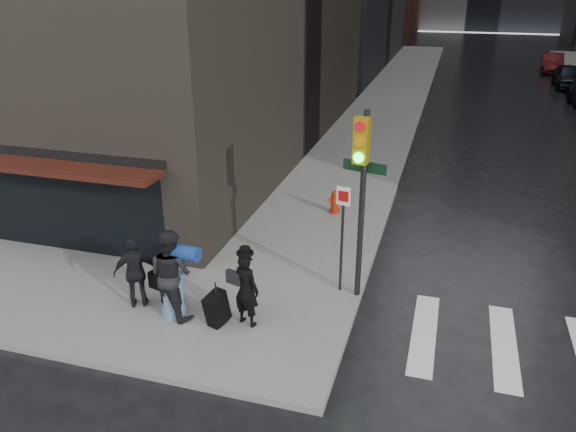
# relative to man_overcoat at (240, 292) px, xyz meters

# --- Properties ---
(ground) EXTENTS (140.00, 140.00, 0.00)m
(ground) POSITION_rel_man_overcoat_xyz_m (0.25, -0.04, -0.91)
(ground) COLOR black
(ground) RESTS_ON ground
(sidewalk_left) EXTENTS (4.00, 50.00, 0.15)m
(sidewalk_left) POSITION_rel_man_overcoat_xyz_m (0.25, 26.96, -0.84)
(sidewalk_left) COLOR slate
(sidewalk_left) RESTS_ON ground
(storefront) EXTENTS (8.40, 1.11, 2.83)m
(storefront) POSITION_rel_man_overcoat_xyz_m (-6.75, 1.86, 0.91)
(storefront) COLOR black
(storefront) RESTS_ON ground
(man_overcoat) EXTENTS (1.16, 0.84, 1.83)m
(man_overcoat) POSITION_rel_man_overcoat_xyz_m (0.00, 0.00, 0.00)
(man_overcoat) COLOR black
(man_overcoat) RESTS_ON ground
(man_jeans) EXTENTS (1.41, 1.07, 2.01)m
(man_jeans) POSITION_rel_man_overcoat_xyz_m (-1.51, -0.08, 0.25)
(man_jeans) COLOR black
(man_jeans) RESTS_ON ground
(man_greycoat) EXTENTS (1.05, 0.80, 1.67)m
(man_greycoat) POSITION_rel_man_overcoat_xyz_m (-2.43, 0.03, 0.07)
(man_greycoat) COLOR black
(man_greycoat) RESTS_ON ground
(traffic_light) EXTENTS (1.06, 0.58, 4.31)m
(traffic_light) POSITION_rel_man_overcoat_xyz_m (2.09, 1.77, 2.02)
(traffic_light) COLOR black
(traffic_light) RESTS_ON ground
(fire_hydrant) EXTENTS (0.42, 0.32, 0.73)m
(fire_hydrant) POSITION_rel_man_overcoat_xyz_m (0.63, 6.47, -0.44)
(fire_hydrant) COLOR #A5220A
(fire_hydrant) RESTS_ON ground
(parked_car_4) EXTENTS (1.83, 4.36, 1.48)m
(parked_car_4) POSITION_rel_man_overcoat_xyz_m (10.99, 32.28, -0.18)
(parked_car_4) COLOR black
(parked_car_4) RESTS_ON ground
(parked_car_5) EXTENTS (1.87, 4.40, 1.41)m
(parked_car_5) POSITION_rel_man_overcoat_xyz_m (10.80, 38.97, -0.21)
(parked_car_5) COLOR #450D0F
(parked_car_5) RESTS_ON ground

